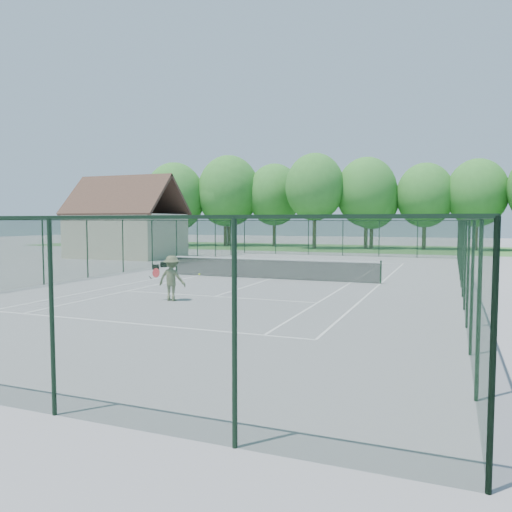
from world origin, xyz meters
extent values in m
plane|color=gray|center=(0.00, 0.00, 0.00)|extent=(140.00, 140.00, 0.00)
cube|color=#3F7734|center=(0.00, 30.00, 0.01)|extent=(80.00, 16.00, 0.01)
cube|color=white|center=(0.00, 11.88, 0.00)|extent=(10.97, 0.08, 0.01)
cube|color=white|center=(0.00, -11.88, 0.00)|extent=(10.97, 0.08, 0.01)
cube|color=white|center=(0.00, 6.40, 0.00)|extent=(8.23, 0.08, 0.01)
cube|color=white|center=(0.00, -6.40, 0.00)|extent=(8.23, 0.08, 0.01)
cube|color=white|center=(5.49, 0.00, 0.00)|extent=(0.08, 23.77, 0.01)
cube|color=white|center=(-5.49, 0.00, 0.00)|extent=(0.08, 23.77, 0.01)
cube|color=white|center=(4.12, 0.00, 0.00)|extent=(0.08, 23.77, 0.01)
cube|color=white|center=(-4.12, 0.00, 0.00)|extent=(0.08, 23.77, 0.01)
cube|color=white|center=(0.00, 0.00, 0.00)|extent=(0.08, 12.80, 0.01)
cylinder|color=black|center=(-5.50, 0.00, 0.55)|extent=(0.08, 0.08, 1.10)
cylinder|color=black|center=(5.50, 0.00, 0.55)|extent=(0.08, 0.08, 1.10)
cube|color=black|center=(0.00, 0.00, 0.50)|extent=(11.00, 0.02, 0.96)
cube|color=white|center=(0.00, 0.00, 1.00)|extent=(11.00, 0.05, 0.07)
cube|color=#17371F|center=(0.00, 18.00, 1.50)|extent=(18.00, 0.02, 3.00)
cube|color=#17371F|center=(9.00, 0.00, 1.50)|extent=(0.02, 36.00, 3.00)
cube|color=#17371F|center=(-9.00, 0.00, 1.50)|extent=(0.02, 36.00, 3.00)
cube|color=black|center=(0.00, 18.00, 3.00)|extent=(18.00, 0.05, 0.05)
cube|color=black|center=(9.00, 0.00, 3.00)|extent=(0.05, 36.00, 0.05)
cube|color=black|center=(-9.00, 0.00, 3.00)|extent=(0.05, 36.00, 0.05)
cube|color=beige|center=(-16.00, 10.00, 1.75)|extent=(8.00, 6.00, 3.50)
cube|color=#473125|center=(-16.00, 11.50, 5.00)|extent=(8.60, 3.27, 3.27)
cube|color=#473125|center=(-16.00, 8.50, 5.00)|extent=(8.60, 3.27, 3.27)
cylinder|color=#473621|center=(-16.50, 30.00, 2.10)|extent=(0.40, 0.40, 4.20)
ellipsoid|color=#388431|center=(-16.50, 30.00, 6.00)|extent=(6.40, 6.40, 7.40)
cylinder|color=#473621|center=(0.00, 30.00, 2.10)|extent=(0.40, 0.40, 4.20)
ellipsoid|color=#388431|center=(0.00, 30.00, 6.00)|extent=(6.40, 6.40, 7.40)
cube|color=black|center=(-8.54, 3.61, 0.17)|extent=(0.48, 0.40, 0.33)
cube|color=black|center=(-8.17, 2.09, 0.15)|extent=(0.43, 0.33, 0.29)
imported|color=#595D40|center=(-1.04, -7.87, 0.83)|extent=(1.10, 0.65, 1.67)
sphere|color=#C6F525|center=(-0.10, -7.47, 0.98)|extent=(0.07, 0.07, 0.07)
camera|label=1|loc=(8.56, -23.76, 2.95)|focal=35.00mm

